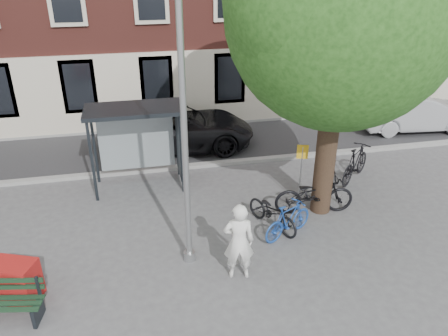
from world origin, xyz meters
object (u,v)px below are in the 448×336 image
(lamppost, at_px, (185,155))
(bench, at_px, (2,304))
(red_stand, at_px, (16,281))
(notice_sign, at_px, (302,162))
(bike_b, at_px, (288,220))
(bike_c, at_px, (273,212))
(painter, at_px, (239,242))
(car_dark, at_px, (177,128))
(bike_d, at_px, (355,163))
(bike_a, at_px, (314,194))
(car_silver, at_px, (416,112))
(bus_shelter, at_px, (149,128))

(lamppost, distance_m, bench, 4.72)
(red_stand, xyz_separation_m, notice_sign, (7.29, 2.52, 0.88))
(bike_b, distance_m, bike_c, 0.54)
(painter, xyz_separation_m, car_dark, (-0.49, 7.66, -0.15))
(bench, xyz_separation_m, bike_d, (9.73, 4.09, 0.21))
(bike_d, relative_size, notice_sign, 1.07)
(painter, bearing_deg, notice_sign, -122.57)
(bike_a, bearing_deg, painter, 135.31)
(bike_c, height_order, car_silver, car_silver)
(car_silver, distance_m, red_stand, 15.82)
(bike_b, relative_size, notice_sign, 0.87)
(painter, distance_m, bike_d, 6.14)
(bike_d, distance_m, red_stand, 10.20)
(bike_b, xyz_separation_m, red_stand, (-6.39, -0.97, -0.04))
(bench, xyz_separation_m, bike_c, (6.29, 2.01, 0.08))
(bench, relative_size, red_stand, 1.89)
(bench, distance_m, bike_c, 6.60)
(notice_sign, bearing_deg, bike_b, -102.95)
(car_silver, xyz_separation_m, notice_sign, (-6.82, -4.61, 0.56))
(bench, bearing_deg, painter, 13.92)
(bench, xyz_separation_m, notice_sign, (7.45, 3.10, 0.95))
(car_dark, bearing_deg, car_silver, -88.58)
(bus_shelter, relative_size, bike_d, 1.44)
(bike_c, height_order, notice_sign, notice_sign)
(lamppost, xyz_separation_m, painter, (1.01, -0.79, -1.84))
(bike_d, xyz_separation_m, notice_sign, (-2.28, -0.99, 0.74))
(bench, xyz_separation_m, car_dark, (4.43, 7.94, 0.41))
(bus_shelter, xyz_separation_m, bench, (-3.31, -5.19, -1.53))
(bike_a, relative_size, bike_b, 1.38)
(bike_b, distance_m, car_silver, 9.88)
(painter, height_order, car_dark, painter)
(bench, height_order, bike_c, bike_c)
(bike_d, height_order, notice_sign, notice_sign)
(bike_a, xyz_separation_m, bike_c, (-1.36, -0.48, -0.12))
(car_dark, height_order, notice_sign, notice_sign)
(lamppost, xyz_separation_m, bench, (-3.92, -1.08, -2.40))
(bike_c, bearing_deg, car_silver, 9.63)
(bench, distance_m, bike_b, 6.74)
(bike_c, bearing_deg, bike_d, 5.23)
(painter, height_order, bench, painter)
(lamppost, distance_m, bike_a, 4.56)
(bike_b, height_order, notice_sign, notice_sign)
(bus_shelter, xyz_separation_m, bike_d, (6.42, -1.10, -1.32))
(bike_a, height_order, bike_d, bike_d)
(car_silver, bearing_deg, bus_shelter, 108.60)
(bus_shelter, bearing_deg, red_stand, -124.31)
(notice_sign, bearing_deg, bike_c, -119.91)
(bench, relative_size, bike_a, 0.76)
(bus_shelter, height_order, bench, bus_shelter)
(lamppost, distance_m, bike_b, 3.53)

